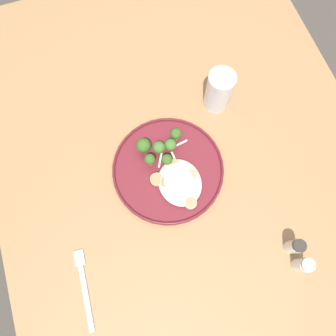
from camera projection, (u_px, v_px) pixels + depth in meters
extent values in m
plane|color=#47423D|center=(178.00, 215.00, 1.54)|extent=(6.00, 6.00, 0.00)
cube|color=#9E754C|center=(187.00, 173.00, 0.85)|extent=(1.40, 1.00, 0.04)
cube|color=olive|center=(226.00, 37.00, 1.42)|extent=(0.06, 0.06, 0.70)
cube|color=olive|center=(33.00, 93.00, 1.34)|extent=(0.06, 0.06, 0.70)
cylinder|color=maroon|center=(168.00, 170.00, 0.83)|extent=(0.29, 0.29, 0.01)
torus|color=maroon|center=(168.00, 169.00, 0.82)|extent=(0.29, 0.29, 0.01)
ellipsoid|color=beige|center=(180.00, 182.00, 0.80)|extent=(0.13, 0.11, 0.02)
cylinder|color=#E5C689|center=(180.00, 189.00, 0.80)|extent=(0.02, 0.02, 0.01)
cylinder|color=#958159|center=(180.00, 189.00, 0.79)|extent=(0.02, 0.02, 0.00)
cylinder|color=#E5C689|center=(183.00, 179.00, 0.81)|extent=(0.02, 0.02, 0.01)
cylinder|color=#958159|center=(183.00, 179.00, 0.80)|extent=(0.02, 0.02, 0.00)
cylinder|color=beige|center=(191.00, 203.00, 0.79)|extent=(0.03, 0.03, 0.02)
cylinder|color=#988766|center=(191.00, 202.00, 0.78)|extent=(0.03, 0.03, 0.00)
cylinder|color=#E5C689|center=(157.00, 179.00, 0.81)|extent=(0.03, 0.03, 0.01)
cylinder|color=#958159|center=(157.00, 179.00, 0.80)|extent=(0.03, 0.03, 0.00)
cylinder|color=#E5C689|center=(174.00, 163.00, 0.82)|extent=(0.02, 0.02, 0.01)
cylinder|color=#958159|center=(174.00, 163.00, 0.81)|extent=(0.02, 0.02, 0.00)
cylinder|color=beige|center=(190.00, 176.00, 0.81)|extent=(0.03, 0.03, 0.02)
cylinder|color=#988766|center=(190.00, 175.00, 0.80)|extent=(0.03, 0.03, 0.00)
cylinder|color=#DBB77A|center=(167.00, 183.00, 0.80)|extent=(0.03, 0.03, 0.01)
cylinder|color=#8E774F|center=(167.00, 182.00, 0.79)|extent=(0.03, 0.03, 0.00)
cylinder|color=#89A356|center=(170.00, 148.00, 0.83)|extent=(0.01, 0.01, 0.02)
sphere|color=#42702D|center=(170.00, 145.00, 0.81)|extent=(0.03, 0.03, 0.03)
cylinder|color=#89A356|center=(159.00, 150.00, 0.83)|extent=(0.01, 0.01, 0.02)
sphere|color=#42702D|center=(159.00, 147.00, 0.81)|extent=(0.03, 0.03, 0.03)
cylinder|color=#89A356|center=(150.00, 162.00, 0.82)|extent=(0.01, 0.01, 0.03)
sphere|color=#386023|center=(150.00, 159.00, 0.79)|extent=(0.03, 0.03, 0.03)
cylinder|color=#89A356|center=(176.00, 137.00, 0.84)|extent=(0.02, 0.02, 0.02)
sphere|color=#386023|center=(176.00, 133.00, 0.82)|extent=(0.03, 0.03, 0.03)
cylinder|color=#7A994C|center=(144.00, 149.00, 0.83)|extent=(0.02, 0.02, 0.02)
sphere|color=#386023|center=(144.00, 145.00, 0.81)|extent=(0.04, 0.04, 0.04)
cylinder|color=#7A994C|center=(167.00, 162.00, 0.82)|extent=(0.02, 0.02, 0.02)
sphere|color=#386023|center=(167.00, 159.00, 0.80)|extent=(0.03, 0.03, 0.03)
cube|color=silver|center=(180.00, 144.00, 0.84)|extent=(0.01, 0.05, 0.00)
cube|color=silver|center=(161.00, 158.00, 0.83)|extent=(0.05, 0.03, 0.00)
cube|color=silver|center=(175.00, 159.00, 0.83)|extent=(0.04, 0.01, 0.00)
cylinder|color=silver|center=(219.00, 91.00, 0.83)|extent=(0.07, 0.07, 0.12)
cylinder|color=silver|center=(217.00, 96.00, 0.86)|extent=(0.06, 0.06, 0.07)
cube|color=silver|center=(86.00, 298.00, 0.74)|extent=(0.15, 0.02, 0.00)
cube|color=silver|center=(79.00, 258.00, 0.77)|extent=(0.04, 0.03, 0.00)
cylinder|color=white|center=(302.00, 265.00, 0.74)|extent=(0.03, 0.03, 0.05)
cylinder|color=silver|center=(308.00, 265.00, 0.70)|extent=(0.03, 0.03, 0.01)
cylinder|color=white|center=(294.00, 247.00, 0.75)|extent=(0.03, 0.03, 0.05)
cylinder|color=#332D28|center=(299.00, 246.00, 0.72)|extent=(0.03, 0.03, 0.01)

